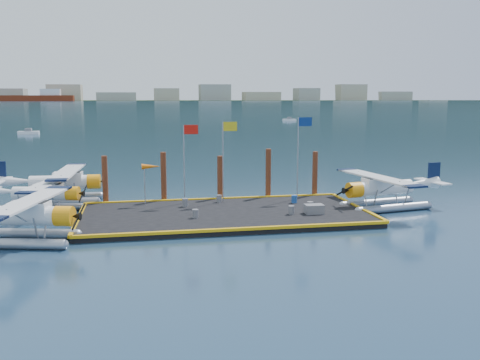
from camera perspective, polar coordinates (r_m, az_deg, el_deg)
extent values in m
plane|color=#162D43|center=(38.10, -1.65, -4.03)|extent=(4000.00, 4000.00, 0.00)
cube|color=black|center=(38.06, -1.65, -3.74)|extent=(20.00, 10.00, 0.40)
cube|color=black|center=(1136.70, -10.63, 8.41)|extent=(3000.00, 500.00, 0.30)
cube|color=#52160B|center=(913.41, -22.03, 8.06)|extent=(150.00, 22.00, 10.00)
cube|color=white|center=(906.63, -19.56, 8.77)|extent=(30.00, 16.00, 12.00)
cube|color=black|center=(1440.98, -10.84, 13.28)|extent=(2200.00, 500.00, 240.00)
cone|color=black|center=(1574.73, -23.68, 7.94)|extent=(1400.00, 1400.00, 520.00)
cone|color=black|center=(1587.29, -12.55, 8.48)|extent=(1300.00, 1300.00, 430.00)
cone|color=black|center=(1528.68, 2.68, 8.67)|extent=(1100.00, 1100.00, 360.00)
cone|color=#4C6166|center=(2360.94, 7.95, 8.71)|extent=(1300.00, 1300.00, 560.00)
cone|color=#4C6166|center=(2383.33, 15.66, 8.46)|extent=(1000.00, 1000.00, 420.00)
cylinder|color=#9699A4|center=(35.07, -21.83, -5.32)|extent=(6.26, 2.10, 0.61)
cylinder|color=#9699A4|center=(33.13, -23.45, -6.24)|extent=(6.26, 2.10, 0.61)
cylinder|color=white|center=(33.70, -22.45, -3.53)|extent=(4.86, 2.22, 1.12)
cube|color=white|center=(33.37, -21.54, -2.97)|extent=(2.44, 1.62, 0.91)
cube|color=black|center=(33.21, -21.08, -2.64)|extent=(1.64, 1.38, 0.56)
cylinder|color=orange|center=(32.65, -18.25, -3.68)|extent=(1.27, 1.39, 1.18)
cube|color=black|center=(32.35, -16.82, -3.73)|extent=(0.60, 2.21, 1.14)
cube|color=white|center=(33.27, -21.59, -2.11)|extent=(3.67, 9.25, 0.12)
cube|color=black|center=(37.22, -18.81, -0.84)|extent=(1.70, 1.25, 0.13)
cylinder|color=#9699A4|center=(43.14, -20.07, -2.68)|extent=(5.52, 1.65, 0.53)
cylinder|color=#9699A4|center=(41.36, -21.04, -3.22)|extent=(5.52, 1.65, 0.53)
cylinder|color=white|center=(41.96, -20.41, -1.34)|extent=(4.26, 1.81, 0.98)
cube|color=white|center=(41.72, -19.75, -0.93)|extent=(2.12, 1.36, 0.80)
cube|color=black|center=(41.60, -19.42, -0.69)|extent=(1.41, 1.17, 0.49)
cylinder|color=orange|center=(41.17, -17.41, -1.37)|extent=(1.08, 1.19, 1.03)
cube|color=black|center=(40.94, -16.40, -1.38)|extent=(0.46, 1.95, 1.00)
cube|color=white|center=(41.65, -19.78, -0.32)|extent=(2.95, 8.12, 0.11)
cube|color=black|center=(45.21, -18.08, 0.46)|extent=(1.47, 1.06, 0.12)
cube|color=black|center=(38.14, -21.80, -1.25)|extent=(1.47, 1.06, 0.12)
cylinder|color=#9699A4|center=(46.76, -18.52, -1.68)|extent=(6.32, 0.95, 0.61)
cylinder|color=#9699A4|center=(44.60, -19.05, -2.20)|extent=(6.32, 0.95, 0.61)
cylinder|color=white|center=(45.41, -18.61, -0.23)|extent=(4.78, 1.37, 1.12)
cube|color=white|center=(45.25, -17.88, 0.23)|extent=(2.29, 1.24, 0.91)
cube|color=black|center=(45.16, -17.51, 0.49)|extent=(1.48, 1.14, 0.56)
cylinder|color=orange|center=(44.98, -15.31, -0.16)|extent=(1.08, 1.23, 1.18)
cube|color=black|center=(44.87, -14.21, -0.14)|extent=(0.18, 2.26, 1.14)
cube|color=white|center=(45.18, -17.91, 0.87)|extent=(2.02, 9.22, 0.12)
cube|color=black|center=(49.45, -17.03, 1.58)|extent=(1.57, 1.00, 0.13)
cube|color=black|center=(40.93, -18.97, 0.01)|extent=(1.57, 1.00, 0.13)
cube|color=white|center=(46.47, -24.17, -0.03)|extent=(1.10, 3.50, 0.10)
cylinder|color=#9699A4|center=(41.51, 16.14, -2.88)|extent=(6.22, 1.61, 0.60)
cylinder|color=#9699A4|center=(43.26, 14.41, -2.33)|extent=(6.22, 1.61, 0.60)
cylinder|color=white|center=(42.02, 15.11, -0.82)|extent=(4.77, 1.85, 1.10)
cube|color=white|center=(41.62, 14.46, -0.40)|extent=(2.35, 1.45, 0.90)
cube|color=black|center=(41.42, 14.13, -0.15)|extent=(1.55, 1.27, 0.55)
cylinder|color=orange|center=(40.58, 12.11, -1.05)|extent=(1.18, 1.31, 1.16)
cube|color=black|center=(40.14, 11.09, -1.12)|extent=(0.43, 2.21, 1.12)
cube|color=white|center=(41.54, 14.48, 0.28)|extent=(2.96, 9.13, 0.12)
cube|color=black|center=(38.14, 18.15, -0.64)|extent=(1.63, 1.14, 0.13)
cube|color=black|center=(45.10, 11.38, 1.06)|extent=(1.63, 1.14, 0.13)
cube|color=black|center=(44.69, 19.98, 0.69)|extent=(1.10, 0.30, 1.70)
cube|color=white|center=(44.72, 19.84, -0.14)|extent=(1.45, 3.50, 0.10)
cylinder|color=slate|center=(40.00, -5.87, -2.41)|extent=(0.44, 0.44, 0.62)
cylinder|color=slate|center=(37.45, 5.50, -3.21)|extent=(0.42, 0.42, 0.60)
cylinder|color=slate|center=(38.84, 7.50, -2.77)|extent=(0.45, 0.45, 0.63)
cylinder|color=slate|center=(36.32, -4.79, -3.59)|extent=(0.41, 0.41, 0.58)
cylinder|color=#1B4997|center=(41.42, 5.80, -2.03)|extent=(0.42, 0.42, 0.59)
cylinder|color=slate|center=(41.47, -2.24, -2.00)|extent=(0.40, 0.40, 0.57)
cube|color=slate|center=(37.84, 7.91, -3.09)|extent=(1.29, 0.86, 0.64)
cylinder|color=gray|center=(40.92, -5.98, 1.67)|extent=(0.08, 0.08, 6.00)
cube|color=red|center=(40.72, -5.26, 5.39)|extent=(1.10, 0.03, 0.70)
cylinder|color=gray|center=(41.27, -1.82, 1.91)|extent=(0.08, 0.08, 6.20)
cube|color=gold|center=(41.11, -1.08, 5.74)|extent=(1.10, 0.03, 0.70)
cylinder|color=gray|center=(42.59, 6.18, 2.29)|extent=(0.08, 0.08, 6.50)
cube|color=navy|center=(42.52, 6.96, 6.19)|extent=(1.10, 0.03, 0.70)
cylinder|color=gray|center=(41.00, -10.12, -0.53)|extent=(0.07, 0.07, 3.00)
cone|color=orange|center=(40.80, -9.48, 1.43)|extent=(1.40, 0.44, 0.44)
cylinder|color=#462014|center=(42.64, -14.19, -0.17)|extent=(0.44, 0.44, 4.00)
cylinder|color=#462014|center=(42.59, -8.14, 0.15)|extent=(0.44, 0.44, 4.20)
cylinder|color=#462014|center=(43.06, -2.15, 0.06)|extent=(0.44, 0.44, 3.80)
cylinder|color=#462014|center=(43.79, 3.03, 0.53)|extent=(0.44, 0.44, 4.30)
cylinder|color=#462014|center=(44.93, 7.99, 0.48)|extent=(0.44, 0.44, 4.00)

